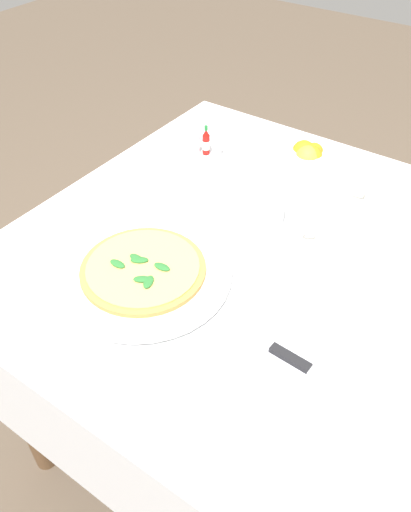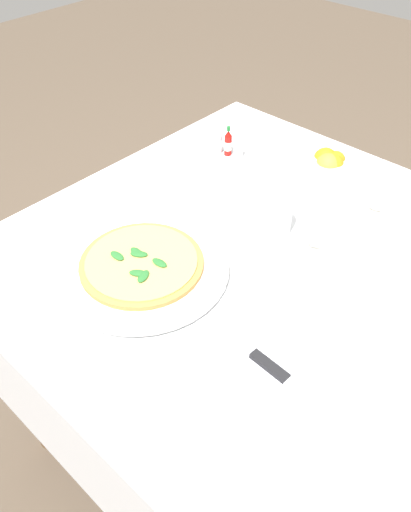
# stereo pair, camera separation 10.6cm
# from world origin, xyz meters

# --- Properties ---
(ground_plane) EXTENTS (8.00, 8.00, 0.00)m
(ground_plane) POSITION_xyz_m (0.00, 0.00, 0.00)
(ground_plane) COLOR brown
(dining_table) EXTENTS (1.04, 1.04, 0.73)m
(dining_table) POSITION_xyz_m (0.00, 0.00, 0.60)
(dining_table) COLOR white
(dining_table) RESTS_ON ground_plane
(pizza_plate) EXTENTS (0.36, 0.36, 0.02)m
(pizza_plate) POSITION_xyz_m (-0.16, -0.21, 0.75)
(pizza_plate) COLOR white
(pizza_plate) RESTS_ON dining_table
(pizza) EXTENTS (0.25, 0.25, 0.02)m
(pizza) POSITION_xyz_m (-0.16, -0.21, 0.76)
(pizza) COLOR #C68E47
(pizza) RESTS_ON pizza_plate
(coffee_cup_center_back) EXTENTS (0.13, 0.13, 0.06)m
(coffee_cup_center_back) POSITION_xyz_m (0.11, 0.10, 0.76)
(coffee_cup_center_back) COLOR white
(coffee_cup_center_back) RESTS_ON dining_table
(coffee_cup_far_right) EXTENTS (0.13, 0.13, 0.06)m
(coffee_cup_far_right) POSITION_xyz_m (0.15, 0.29, 0.76)
(coffee_cup_far_right) COLOR white
(coffee_cup_far_right) RESTS_ON dining_table
(water_glass_near_right) EXTENTS (0.07, 0.07, 0.11)m
(water_glass_near_right) POSITION_xyz_m (-0.03, 0.07, 0.78)
(water_glass_near_right) COLOR white
(water_glass_near_right) RESTS_ON dining_table
(napkin_folded) EXTENTS (0.22, 0.13, 0.02)m
(napkin_folded) POSITION_xyz_m (0.24, -0.24, 0.74)
(napkin_folded) COLOR white
(napkin_folded) RESTS_ON dining_table
(dinner_knife) EXTENTS (0.20, 0.03, 0.01)m
(dinner_knife) POSITION_xyz_m (0.24, -0.24, 0.76)
(dinner_knife) COLOR silver
(dinner_knife) RESTS_ON napkin_folded
(citrus_bowl) EXTENTS (0.15, 0.15, 0.07)m
(citrus_bowl) POSITION_xyz_m (-0.07, 0.35, 0.76)
(citrus_bowl) COLOR white
(citrus_bowl) RESTS_ON dining_table
(hot_sauce_bottle) EXTENTS (0.02, 0.02, 0.08)m
(hot_sauce_bottle) POSITION_xyz_m (-0.33, 0.26, 0.77)
(hot_sauce_bottle) COLOR #B7140F
(hot_sauce_bottle) RESTS_ON dining_table
(salt_shaker) EXTENTS (0.03, 0.03, 0.06)m
(salt_shaker) POSITION_xyz_m (-0.30, 0.27, 0.76)
(salt_shaker) COLOR white
(salt_shaker) RESTS_ON dining_table
(pepper_shaker) EXTENTS (0.03, 0.03, 0.06)m
(pepper_shaker) POSITION_xyz_m (-0.36, 0.25, 0.76)
(pepper_shaker) COLOR white
(pepper_shaker) RESTS_ON dining_table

